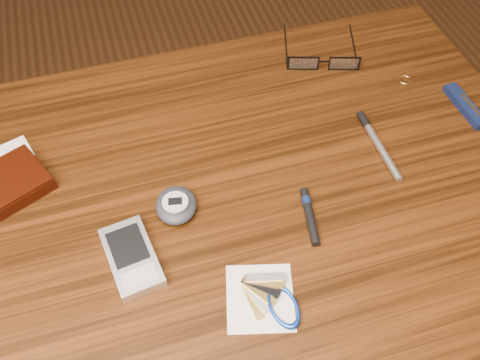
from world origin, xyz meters
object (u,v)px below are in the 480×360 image
at_px(eyeglasses, 323,61).
at_px(silver_pen, 376,140).
at_px(wallet_and_card, 7,184).
at_px(pocket_knife, 466,106).
at_px(desk, 223,242).
at_px(notepad_keys, 271,300).
at_px(pda_phone, 132,257).
at_px(pedometer, 176,205).

relative_size(eyeglasses, silver_pen, 1.14).
relative_size(wallet_and_card, pocket_knife, 1.65).
bearing_deg(desk, silver_pen, 9.64).
distance_m(desk, notepad_keys, 0.19).
bearing_deg(wallet_and_card, pocket_knife, -3.81).
height_order(notepad_keys, silver_pen, same).
xyz_separation_m(wallet_and_card, pda_phone, (0.15, -0.17, -0.00)).
bearing_deg(pedometer, pocket_knife, 6.86).
relative_size(pda_phone, pedometer, 1.52).
bearing_deg(notepad_keys, eyeglasses, 59.64).
relative_size(wallet_and_card, notepad_keys, 1.48).
xyz_separation_m(desk, pocket_knife, (0.43, 0.07, 0.11)).
distance_m(pocket_knife, silver_pen, 0.17).
bearing_deg(wallet_and_card, silver_pen, -7.56).
height_order(pda_phone, pedometer, pedometer).
bearing_deg(eyeglasses, pocket_knife, -42.01).
relative_size(desk, pedometer, 13.22).
height_order(desk, silver_pen, silver_pen).
height_order(pda_phone, silver_pen, pda_phone).
distance_m(eyeglasses, pedometer, 0.38).
distance_m(notepad_keys, silver_pen, 0.31).
distance_m(wallet_and_card, pda_phone, 0.22).
distance_m(desk, silver_pen, 0.28).
bearing_deg(desk, pedometer, 171.44).
height_order(eyeglasses, pocket_knife, eyeglasses).
bearing_deg(pocket_knife, eyeglasses, 137.99).
bearing_deg(silver_pen, eyeglasses, 93.03).
distance_m(wallet_and_card, eyeglasses, 0.55).
bearing_deg(notepad_keys, pocket_knife, 29.03).
xyz_separation_m(pda_phone, silver_pen, (0.39, 0.10, -0.00)).
bearing_deg(silver_pen, notepad_keys, -139.61).
xyz_separation_m(wallet_and_card, eyeglasses, (0.53, 0.12, 0.00)).
bearing_deg(notepad_keys, desk, 97.14).
relative_size(desk, pocket_knife, 10.10).
distance_m(eyeglasses, pda_phone, 0.48).
distance_m(pedometer, notepad_keys, 0.19).
bearing_deg(desk, pocket_knife, 9.03).
relative_size(desk, eyeglasses, 6.27).
distance_m(pda_phone, pedometer, 0.09).
bearing_deg(desk, notepad_keys, -82.86).
relative_size(notepad_keys, silver_pen, 0.79).
relative_size(pedometer, silver_pen, 0.54).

